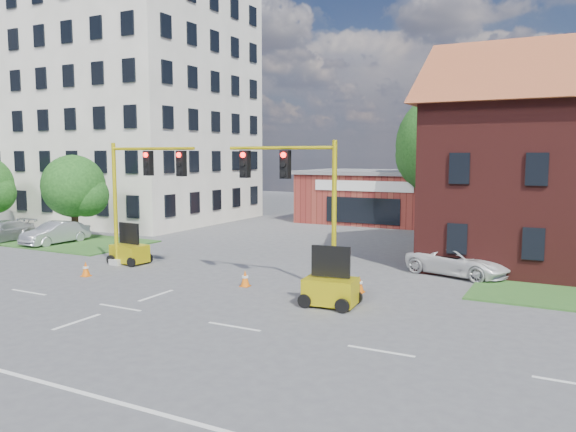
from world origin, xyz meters
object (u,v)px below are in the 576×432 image
object	(u,v)px
signal_mast_west	(140,189)
pickup_white	(458,261)
signal_mast_east	(298,195)
trailer_east	(331,288)
trailer_west	(130,252)

from	to	relation	value
signal_mast_west	pickup_white	size ratio (longest dim) A/B	1.30
signal_mast_east	pickup_white	bearing A→B (deg)	44.14
signal_mast_east	trailer_east	xyz separation A→B (m)	(2.46, -2.22, -3.24)
signal_mast_west	pickup_white	bearing A→B (deg)	20.89
pickup_white	signal_mast_west	bearing A→B (deg)	126.55
signal_mast_west	signal_mast_east	distance (m)	8.71
signal_mast_east	signal_mast_west	bearing A→B (deg)	180.00
trailer_west	trailer_east	bearing A→B (deg)	-5.96
trailer_west	pickup_white	distance (m)	16.39
trailer_east	signal_mast_west	bearing A→B (deg)	163.28
signal_mast_west	pickup_white	world-z (taller)	signal_mast_west
signal_mast_east	trailer_east	size ratio (longest dim) A/B	2.87
pickup_white	trailer_east	bearing A→B (deg)	173.16
trailer_west	signal_mast_west	bearing A→B (deg)	-15.73
signal_mast_east	trailer_east	bearing A→B (deg)	-42.05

